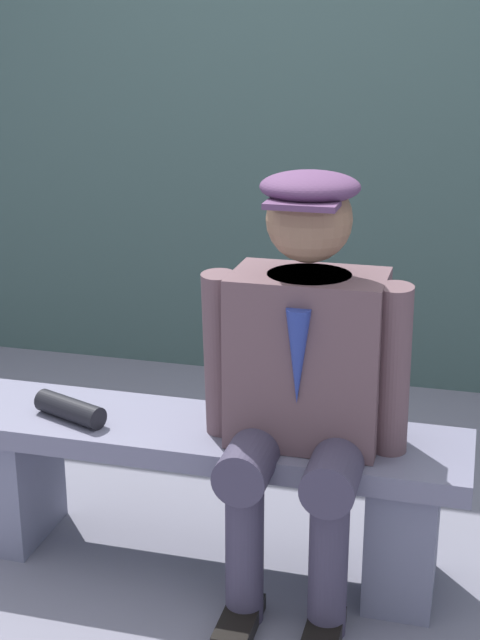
# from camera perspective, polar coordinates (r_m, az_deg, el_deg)

# --- Properties ---
(ground_plane) EXTENTS (30.00, 30.00, 0.00)m
(ground_plane) POSITION_cam_1_polar(r_m,az_deg,el_deg) (3.05, -2.51, -14.65)
(ground_plane) COLOR slate
(bench) EXTENTS (1.65, 0.38, 0.47)m
(bench) POSITION_cam_1_polar(r_m,az_deg,el_deg) (2.90, -2.59, -9.51)
(bench) COLOR slate
(bench) RESTS_ON ground
(seated_man) EXTENTS (0.60, 0.57, 1.27)m
(seated_man) POSITION_cam_1_polar(r_m,az_deg,el_deg) (2.61, 3.96, -3.13)
(seated_man) COLOR brown
(seated_man) RESTS_ON ground
(rolled_magazine) EXTENTS (0.26, 0.16, 0.07)m
(rolled_magazine) POSITION_cam_1_polar(r_m,az_deg,el_deg) (2.90, -10.51, -5.46)
(rolled_magazine) COLOR black
(rolled_magazine) RESTS_ON bench
(stadium_wall) EXTENTS (12.00, 0.24, 2.48)m
(stadium_wall) POSITION_cam_1_polar(r_m,az_deg,el_deg) (4.33, 4.54, 12.59)
(stadium_wall) COLOR #3B524F
(stadium_wall) RESTS_ON ground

